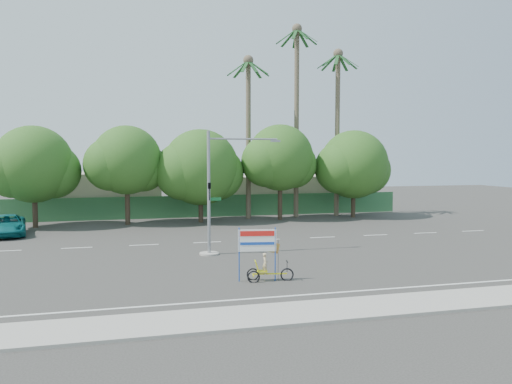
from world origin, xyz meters
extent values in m
plane|color=#33302D|center=(0.00, 0.00, 0.00)|extent=(120.00, 120.00, 0.00)
cube|color=gray|center=(0.00, -7.50, 0.06)|extent=(50.00, 2.40, 0.12)
cube|color=#336B3D|center=(0.00, 21.50, 1.00)|extent=(38.00, 0.08, 2.00)
cube|color=#B7A891|center=(-10.00, 26.00, 2.00)|extent=(12.00, 8.00, 4.00)
cube|color=#B7A891|center=(8.00, 26.00, 1.80)|extent=(14.00, 8.00, 3.60)
cylinder|color=#473828|center=(-14.00, 18.00, 1.76)|extent=(0.40, 0.40, 3.52)
sphere|color=#274D16|center=(-14.00, 18.00, 4.96)|extent=(6.00, 6.00, 6.00)
sphere|color=#274D16|center=(-12.65, 18.30, 4.40)|extent=(4.32, 4.32, 4.32)
sphere|color=#274D16|center=(-15.35, 17.75, 4.64)|extent=(4.56, 4.56, 4.56)
cylinder|color=#473828|center=(-7.00, 18.00, 1.87)|extent=(0.40, 0.40, 3.74)
sphere|color=#274D16|center=(-7.00, 18.00, 5.27)|extent=(5.60, 5.60, 5.60)
sphere|color=#274D16|center=(-5.74, 18.30, 4.68)|extent=(4.03, 4.03, 4.03)
sphere|color=#274D16|center=(-8.26, 17.75, 4.93)|extent=(4.26, 4.26, 4.26)
cylinder|color=#473828|center=(-1.00, 18.00, 1.65)|extent=(0.40, 0.40, 3.30)
sphere|color=#274D16|center=(-1.00, 18.00, 4.65)|extent=(6.40, 6.40, 6.40)
sphere|color=#274D16|center=(0.44, 18.30, 4.12)|extent=(4.61, 4.61, 4.61)
sphere|color=#274D16|center=(-2.44, 17.75, 4.35)|extent=(4.86, 4.86, 4.86)
cylinder|color=#473828|center=(6.00, 18.00, 1.94)|extent=(0.40, 0.40, 3.87)
sphere|color=#274D16|center=(6.00, 18.00, 5.46)|extent=(5.80, 5.80, 5.80)
sphere|color=#274D16|center=(7.30, 18.30, 4.84)|extent=(4.18, 4.18, 4.18)
sphere|color=#274D16|center=(4.70, 17.75, 5.10)|extent=(4.41, 4.41, 4.41)
cylinder|color=#473828|center=(13.00, 18.00, 1.72)|extent=(0.40, 0.40, 3.43)
sphere|color=#274D16|center=(13.00, 18.00, 4.84)|extent=(6.20, 6.20, 6.20)
sphere|color=#274D16|center=(14.39, 18.30, 4.29)|extent=(4.46, 4.46, 4.46)
sphere|color=#274D16|center=(11.61, 17.75, 4.52)|extent=(4.71, 4.71, 4.71)
cylinder|color=#70604C|center=(8.00, 19.50, 8.50)|extent=(0.44, 0.44, 17.00)
sphere|color=#70604C|center=(8.00, 19.50, 17.00)|extent=(0.90, 0.90, 0.90)
cube|color=#1C4C21|center=(8.94, 19.50, 16.34)|extent=(1.91, 0.28, 1.36)
cube|color=#1C4C21|center=(8.72, 20.11, 16.34)|extent=(1.65, 1.44, 1.36)
cube|color=#1C4C21|center=(8.16, 20.43, 16.34)|extent=(0.61, 1.93, 1.36)
cube|color=#1C4C21|center=(7.53, 20.32, 16.34)|extent=(1.20, 1.80, 1.36)
cube|color=#1C4C21|center=(7.11, 19.82, 16.34)|extent=(1.89, 0.92, 1.36)
cube|color=#1C4C21|center=(7.11, 19.18, 16.34)|extent=(1.89, 0.92, 1.36)
cube|color=#1C4C21|center=(7.53, 18.68, 16.34)|extent=(1.20, 1.80, 1.36)
cube|color=#1C4C21|center=(8.16, 18.57, 16.34)|extent=(0.61, 1.93, 1.36)
cube|color=#1C4C21|center=(8.72, 18.89, 16.34)|extent=(1.65, 1.44, 1.36)
cylinder|color=#70604C|center=(12.00, 19.50, 7.50)|extent=(0.44, 0.44, 15.00)
sphere|color=#70604C|center=(12.00, 19.50, 15.00)|extent=(0.90, 0.90, 0.90)
cube|color=#1C4C21|center=(12.94, 19.50, 14.34)|extent=(1.91, 0.28, 1.36)
cube|color=#1C4C21|center=(12.72, 20.11, 14.34)|extent=(1.65, 1.44, 1.36)
cube|color=#1C4C21|center=(12.16, 20.43, 14.34)|extent=(0.61, 1.93, 1.36)
cube|color=#1C4C21|center=(11.53, 20.32, 14.34)|extent=(1.20, 1.80, 1.36)
cube|color=#1C4C21|center=(11.11, 19.82, 14.34)|extent=(1.89, 0.92, 1.36)
cube|color=#1C4C21|center=(11.11, 19.18, 14.34)|extent=(1.89, 0.92, 1.36)
cube|color=#1C4C21|center=(11.53, 18.68, 14.34)|extent=(1.20, 1.80, 1.36)
cube|color=#1C4C21|center=(12.16, 18.57, 14.34)|extent=(0.61, 1.93, 1.36)
cube|color=#1C4C21|center=(12.72, 18.89, 14.34)|extent=(1.65, 1.44, 1.36)
cylinder|color=#70604C|center=(3.50, 19.50, 7.00)|extent=(0.44, 0.44, 14.00)
sphere|color=#70604C|center=(3.50, 19.50, 14.00)|extent=(0.90, 0.90, 0.90)
cube|color=#1C4C21|center=(4.44, 19.50, 13.34)|extent=(1.91, 0.28, 1.36)
cube|color=#1C4C21|center=(4.22, 20.11, 13.34)|extent=(1.65, 1.44, 1.36)
cube|color=#1C4C21|center=(3.66, 20.43, 13.34)|extent=(0.61, 1.93, 1.36)
cube|color=#1C4C21|center=(3.03, 20.32, 13.34)|extent=(1.20, 1.80, 1.36)
cube|color=#1C4C21|center=(2.61, 19.82, 13.34)|extent=(1.89, 0.92, 1.36)
cube|color=#1C4C21|center=(2.61, 19.18, 13.34)|extent=(1.89, 0.92, 1.36)
cube|color=#1C4C21|center=(3.03, 18.68, 13.34)|extent=(1.20, 1.80, 1.36)
cube|color=#1C4C21|center=(3.66, 18.57, 13.34)|extent=(0.61, 1.93, 1.36)
cube|color=#1C4C21|center=(4.22, 18.89, 13.34)|extent=(1.65, 1.44, 1.36)
cylinder|color=gray|center=(-2.50, 4.00, 0.05)|extent=(1.10, 1.10, 0.10)
cylinder|color=gray|center=(-2.50, 4.00, 3.50)|extent=(0.18, 0.18, 7.00)
cylinder|color=gray|center=(-0.50, 4.00, 6.55)|extent=(4.00, 0.10, 0.10)
cube|color=gray|center=(1.40, 4.00, 6.45)|extent=(0.55, 0.20, 0.12)
imported|color=black|center=(-2.50, 3.78, 3.60)|extent=(0.16, 0.20, 1.00)
cube|color=#14662D|center=(-2.15, 4.00, 3.15)|extent=(0.70, 0.04, 0.18)
torus|color=black|center=(-0.05, -2.79, 0.27)|extent=(0.61, 0.18, 0.61)
torus|color=black|center=(-1.50, -2.28, 0.25)|extent=(0.57, 0.16, 0.57)
torus|color=black|center=(-1.59, -2.77, 0.25)|extent=(0.57, 0.16, 0.57)
cube|color=#D3CE12|center=(-0.80, -2.66, 0.32)|extent=(1.51, 0.32, 0.05)
cube|color=#D3CE12|center=(-1.55, -2.52, 0.27)|extent=(0.15, 0.54, 0.04)
cube|color=#D3CE12|center=(-1.15, -2.59, 0.45)|extent=(0.51, 0.45, 0.05)
cube|color=#D3CE12|center=(-1.39, -2.55, 0.70)|extent=(0.27, 0.41, 0.48)
cylinder|color=black|center=(-0.05, -2.79, 0.63)|extent=(0.03, 0.03, 0.49)
cube|color=black|center=(-0.05, -2.79, 0.87)|extent=(0.11, 0.40, 0.04)
imported|color=#CCB284|center=(-1.02, -2.62, 0.79)|extent=(0.29, 0.39, 0.97)
cylinder|color=#1743B0|center=(-2.16, -2.41, 1.21)|extent=(0.06, 0.06, 2.41)
cylinder|color=#1743B0|center=(-0.58, -2.70, 1.21)|extent=(0.06, 0.06, 2.41)
cube|color=white|center=(-1.37, -2.56, 1.83)|extent=(1.68, 0.34, 0.98)
cube|color=red|center=(-1.38, -2.59, 2.15)|extent=(1.50, 0.28, 0.23)
cube|color=#1743B0|center=(-1.38, -2.59, 1.70)|extent=(1.50, 0.28, 0.13)
cylinder|color=black|center=(-0.45, -2.72, 0.94)|extent=(0.02, 0.02, 1.88)
cube|color=red|center=(-0.75, -2.67, 1.52)|extent=(0.78, 0.16, 0.59)
imported|color=#0F676B|center=(-15.23, 14.23, 0.73)|extent=(3.32, 5.58, 1.45)
camera|label=1|loc=(-6.84, -23.77, 5.55)|focal=35.00mm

